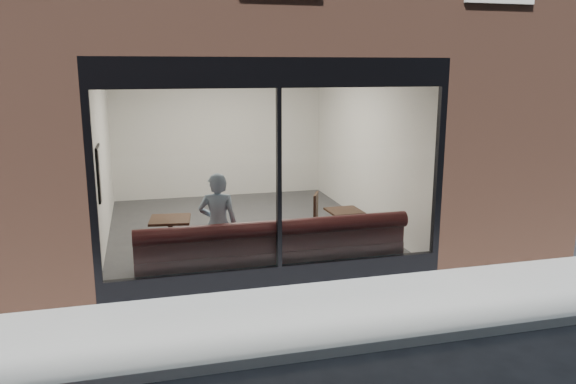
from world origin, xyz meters
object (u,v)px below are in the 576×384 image
object	(u,v)px
cafe_chair_left	(203,238)
cafe_chair_right	(305,233)
cafe_table_right	(344,211)
banquette	(273,262)
person	(218,225)
cafe_table_left	(170,220)

from	to	relation	value
cafe_chair_left	cafe_chair_right	xyz separation A→B (m)	(1.76, -0.13, 0.00)
cafe_table_right	cafe_chair_left	size ratio (longest dim) A/B	1.37
banquette	person	bearing A→B (deg)	163.46
cafe_table_left	cafe_chair_left	distance (m)	0.91
cafe_table_right	cafe_chair_left	world-z (taller)	cafe_table_right
cafe_table_right	cafe_table_left	bearing A→B (deg)	176.09
banquette	cafe_table_left	size ratio (longest dim) A/B	6.47
banquette	cafe_table_right	distance (m)	1.64
cafe_table_left	cafe_chair_left	world-z (taller)	cafe_table_left
cafe_table_right	person	bearing A→B (deg)	-167.73
banquette	person	distance (m)	0.98
cafe_table_left	cafe_chair_left	xyz separation A→B (m)	(0.56, 0.51, -0.50)
person	cafe_chair_right	world-z (taller)	person
banquette	cafe_table_left	xyz separation A→B (m)	(-1.44, 0.89, 0.52)
banquette	person	size ratio (longest dim) A/B	2.54
cafe_table_right	cafe_chair_left	bearing A→B (deg)	162.78
person	banquette	bearing A→B (deg)	176.98
cafe_chair_left	cafe_table_left	bearing A→B (deg)	47.96
person	cafe_table_left	world-z (taller)	person
cafe_table_left	cafe_chair_right	xyz separation A→B (m)	(2.31, 0.38, -0.50)
cafe_table_right	cafe_chair_right	distance (m)	0.92
banquette	person	xyz separation A→B (m)	(-0.77, 0.23, 0.56)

